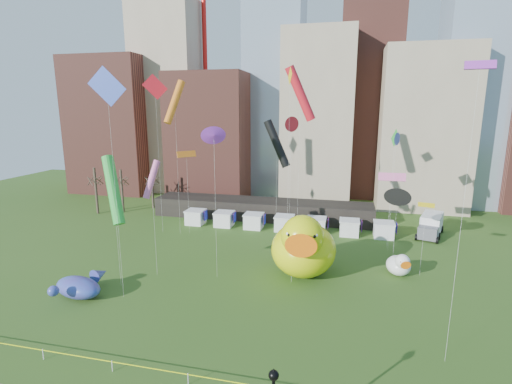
% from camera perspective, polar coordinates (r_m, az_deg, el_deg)
% --- Properties ---
extents(ground, '(160.00, 160.00, 0.00)m').
position_cam_1_polar(ground, '(30.65, -9.99, -26.27)').
color(ground, '#31531A').
rests_on(ground, ground).
extents(skyline, '(101.00, 23.00, 68.00)m').
position_cam_1_polar(skyline, '(83.25, 8.16, 13.92)').
color(skyline, brown).
rests_on(skyline, ground).
extents(pavilion, '(38.00, 6.00, 3.20)m').
position_cam_1_polar(pavilion, '(67.61, 0.85, -2.56)').
color(pavilion, black).
rests_on(pavilion, ground).
extents(vendor_tents, '(33.24, 2.80, 2.40)m').
position_cam_1_polar(vendor_tents, '(61.19, 4.24, -4.69)').
color(vendor_tents, white).
rests_on(vendor_tents, ground).
extents(bare_trees, '(8.44, 6.44, 8.50)m').
position_cam_1_polar(bare_trees, '(75.69, -19.12, 0.25)').
color(bare_trees, '#382B21').
rests_on(bare_trees, ground).
extents(caution_tape, '(50.00, 0.06, 0.90)m').
position_cam_1_polar(caution_tape, '(30.23, -10.05, -25.26)').
color(caution_tape, white).
rests_on(caution_tape, ground).
extents(big_duck, '(7.89, 10.38, 7.86)m').
position_cam_1_polar(big_duck, '(44.49, 7.01, -8.02)').
color(big_duck, '#D2DD0B').
rests_on(big_duck, ground).
extents(small_duck, '(3.43, 4.01, 2.84)m').
position_cam_1_polar(small_duck, '(48.16, 20.45, -10.05)').
color(small_duck, white).
rests_on(small_duck, ground).
extents(seahorse_green, '(1.68, 1.98, 5.90)m').
position_cam_1_polar(seahorse_green, '(47.31, 8.49, -6.15)').
color(seahorse_green, silver).
rests_on(seahorse_green, ground).
extents(seahorse_purple, '(1.39, 1.60, 4.47)m').
position_cam_1_polar(seahorse_purple, '(43.11, 5.31, -9.45)').
color(seahorse_purple, silver).
rests_on(seahorse_purple, ground).
extents(whale_inflatable, '(5.94, 7.01, 2.41)m').
position_cam_1_polar(whale_inflatable, '(44.57, -24.67, -12.56)').
color(whale_inflatable, '#4A3188').
rests_on(whale_inflatable, ground).
extents(box_truck, '(4.84, 7.88, 3.15)m').
position_cam_1_polar(box_truck, '(64.42, 24.48, -4.45)').
color(box_truck, white).
rests_on(box_truck, ground).
extents(kite_0, '(1.29, 2.05, 17.83)m').
position_cam_1_polar(kite_0, '(56.07, 5.22, 9.95)').
color(kite_0, silver).
rests_on(kite_0, ground).
extents(kite_1, '(1.61, 2.60, 13.42)m').
position_cam_1_polar(kite_1, '(44.09, -15.20, 1.80)').
color(kite_1, silver).
rests_on(kite_1, ground).
extents(kite_2, '(3.78, 1.69, 17.59)m').
position_cam_1_polar(kite_2, '(49.97, 3.12, 7.13)').
color(kite_2, silver).
rests_on(kite_2, ground).
extents(kite_3, '(3.86, 3.76, 14.26)m').
position_cam_1_polar(kite_3, '(42.51, -20.37, 0.28)').
color(kite_3, silver).
rests_on(kite_3, ground).
extents(kite_4, '(1.75, 0.73, 8.71)m').
position_cam_1_polar(kite_4, '(46.98, 23.91, -1.86)').
color(kite_4, silver).
rests_on(kite_4, ground).
extents(kite_5, '(3.61, 0.56, 22.78)m').
position_cam_1_polar(kite_5, '(38.86, -21.19, 13.98)').
color(kite_5, silver).
rests_on(kite_5, ground).
extents(kite_6, '(2.32, 2.48, 12.76)m').
position_cam_1_polar(kite_6, '(58.32, -10.27, 5.50)').
color(kite_6, silver).
rests_on(kite_6, ground).
extents(kite_7, '(1.61, 1.38, 17.11)m').
position_cam_1_polar(kite_7, '(41.58, -6.27, 8.29)').
color(kite_7, silver).
rests_on(kite_7, ground).
extents(kite_8, '(3.09, 1.97, 23.80)m').
position_cam_1_polar(kite_8, '(59.49, -14.73, 14.53)').
color(kite_8, silver).
rests_on(kite_8, ground).
extents(kite_9, '(3.52, 0.54, 10.54)m').
position_cam_1_polar(kite_9, '(54.49, 19.51, 2.09)').
color(kite_9, silver).
rests_on(kite_9, ground).
extents(kite_10, '(2.19, 0.99, 9.33)m').
position_cam_1_polar(kite_10, '(50.88, 20.25, -0.69)').
color(kite_10, silver).
rests_on(kite_10, ground).
extents(kite_11, '(0.77, 2.28, 16.31)m').
position_cam_1_polar(kite_11, '(54.97, 19.87, 7.21)').
color(kite_11, silver).
rests_on(kite_11, ground).
extents(kite_12, '(0.76, 1.92, 23.69)m').
position_cam_1_polar(kite_12, '(46.82, 5.05, 15.57)').
color(kite_12, silver).
rests_on(kite_12, ground).
extents(kite_13, '(0.83, 1.62, 15.95)m').
position_cam_1_polar(kite_13, '(53.03, 20.07, 7.35)').
color(kite_13, silver).
rests_on(kite_13, ground).
extents(kite_14, '(2.90, 3.73, 22.98)m').
position_cam_1_polar(kite_14, '(57.95, -11.98, 12.88)').
color(kite_14, silver).
rests_on(kite_14, ground).
extents(kite_15, '(1.87, 0.54, 22.06)m').
position_cam_1_polar(kite_15, '(29.95, 30.19, 15.10)').
color(kite_15, silver).
rests_on(kite_15, ground).
extents(kite_16, '(4.37, 2.68, 24.41)m').
position_cam_1_polar(kite_16, '(51.78, 6.58, 14.27)').
color(kite_16, silver).
rests_on(kite_16, ground).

